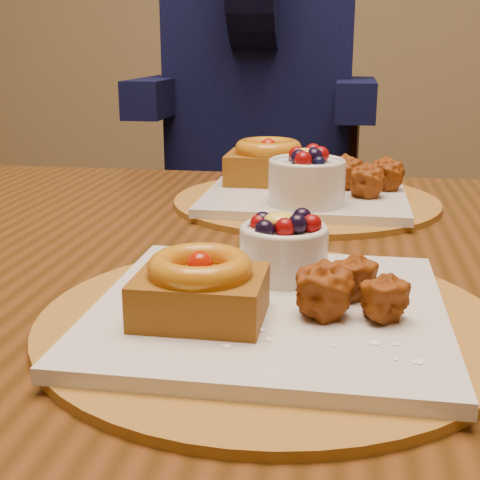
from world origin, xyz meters
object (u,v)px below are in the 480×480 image
dining_table (291,311)px  diner (261,38)px  chair_far (264,234)px  place_setting_far (303,184)px  place_setting_near (268,300)px

dining_table → diner: bearing=99.6°
chair_far → place_setting_far: bearing=-68.4°
dining_table → diner: (-0.17, 1.01, 0.31)m
chair_far → diner: (-0.02, 0.05, 0.50)m
place_setting_far → dining_table: bearing=-89.0°
place_setting_near → place_setting_far: bearing=90.3°
place_setting_near → place_setting_far: (-0.00, 0.43, 0.01)m
chair_far → diner: bearing=122.3°
place_setting_near → chair_far: bearing=97.3°
dining_table → chair_far: (-0.15, 0.97, -0.18)m
dining_table → place_setting_near: bearing=-90.5°
dining_table → place_setting_near: (-0.00, -0.22, 0.10)m
chair_far → diner: diner is taller
place_setting_near → diner: bearing=97.9°
place_setting_far → diner: diner is taller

